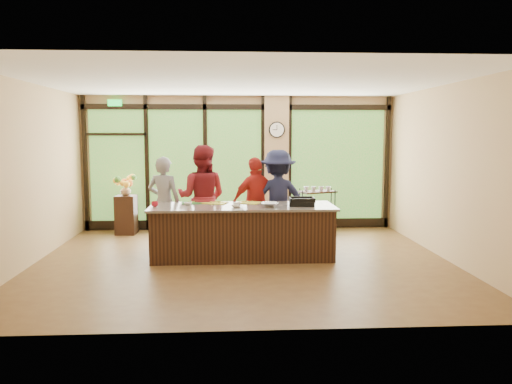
{
  "coord_description": "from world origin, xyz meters",
  "views": [
    {
      "loc": [
        -0.26,
        -8.28,
        2.16
      ],
      "look_at": [
        0.24,
        0.4,
        1.14
      ],
      "focal_mm": 35.0,
      "sensor_mm": 36.0,
      "label": 1
    }
  ],
  "objects": [
    {
      "name": "countertop",
      "position": [
        0.0,
        0.3,
        0.9
      ],
      "size": [
        3.2,
        1.1,
        0.04
      ],
      "primitive_type": "cube",
      "color": "gray",
      "rests_on": "island_base"
    },
    {
      "name": "prep_bowl_far",
      "position": [
        -0.1,
        0.41,
        0.94
      ],
      "size": [
        0.15,
        0.15,
        0.03
      ],
      "primitive_type": "imported",
      "rotation": [
        0.0,
        0.0,
        -0.08
      ],
      "color": "white",
      "rests_on": "countertop"
    },
    {
      "name": "flower_stand",
      "position": [
        -2.45,
        2.52,
        0.42
      ],
      "size": [
        0.44,
        0.44,
        0.84
      ],
      "primitive_type": "cube",
      "rotation": [
        0.0,
        0.0,
        -0.06
      ],
      "color": "#311B10",
      "rests_on": "floor"
    },
    {
      "name": "mixing_bowl",
      "position": [
        0.46,
        0.1,
        0.96
      ],
      "size": [
        0.37,
        0.37,
        0.07
      ],
      "primitive_type": "imported",
      "rotation": [
        0.0,
        0.0,
        -0.24
      ],
      "color": "silver",
      "rests_on": "countertop"
    },
    {
      "name": "back_wall",
      "position": [
        0.0,
        3.0,
        1.5
      ],
      "size": [
        7.0,
        0.0,
        7.0
      ],
      "primitive_type": "plane",
      "rotation": [
        1.57,
        0.0,
        0.0
      ],
      "color": "tan",
      "rests_on": "floor"
    },
    {
      "name": "cook_midright",
      "position": [
        0.28,
        1.05,
        0.86
      ],
      "size": [
        1.1,
        0.79,
        1.73
      ],
      "primitive_type": "imported",
      "rotation": [
        0.0,
        0.0,
        3.56
      ],
      "color": "#A82019",
      "rests_on": "floor"
    },
    {
      "name": "cook_midleft",
      "position": [
        -0.74,
        1.0,
        0.98
      ],
      "size": [
        1.07,
        0.91,
        1.95
      ],
      "primitive_type": "imported",
      "rotation": [
        0.0,
        0.0,
        2.95
      ],
      "color": "maroon",
      "rests_on": "floor"
    },
    {
      "name": "ceiling",
      "position": [
        0.0,
        0.0,
        3.0
      ],
      "size": [
        7.0,
        7.0,
        0.0
      ],
      "primitive_type": "plane",
      "rotation": [
        3.14,
        0.0,
        0.0
      ],
      "color": "white",
      "rests_on": "back_wall"
    },
    {
      "name": "left_wall",
      "position": [
        -3.5,
        0.0,
        1.5
      ],
      "size": [
        0.0,
        6.0,
        6.0
      ],
      "primitive_type": "plane",
      "rotation": [
        1.57,
        0.0,
        1.57
      ],
      "color": "tan",
      "rests_on": "floor"
    },
    {
      "name": "roasting_pan",
      "position": [
        1.02,
        0.21,
        0.96
      ],
      "size": [
        0.46,
        0.37,
        0.08
      ],
      "primitive_type": "cube",
      "rotation": [
        0.0,
        0.0,
        -0.09
      ],
      "color": "black",
      "rests_on": "countertop"
    },
    {
      "name": "cutting_board_left",
      "position": [
        -0.87,
        0.66,
        0.93
      ],
      "size": [
        0.45,
        0.36,
        0.01
      ],
      "primitive_type": "cube",
      "rotation": [
        0.0,
        0.0,
        0.13
      ],
      "color": "#2E7E30",
      "rests_on": "countertop"
    },
    {
      "name": "wall_clock",
      "position": [
        0.85,
        2.87,
        2.25
      ],
      "size": [
        0.36,
        0.04,
        0.36
      ],
      "color": "black",
      "rests_on": "window_wall"
    },
    {
      "name": "flower_vase",
      "position": [
        -2.45,
        2.52,
        0.96
      ],
      "size": [
        0.29,
        0.29,
        0.24
      ],
      "primitive_type": "imported",
      "rotation": [
        0.0,
        0.0,
        0.38
      ],
      "color": "#91714F",
      "rests_on": "flower_stand"
    },
    {
      "name": "red_ramekin",
      "position": [
        -1.5,
        0.23,
        0.97
      ],
      "size": [
        0.13,
        0.13,
        0.09
      ],
      "primitive_type": "imported",
      "rotation": [
        0.0,
        0.0,
        -0.09
      ],
      "color": "#AE1124",
      "rests_on": "countertop"
    },
    {
      "name": "island_base",
      "position": [
        0.0,
        0.3,
        0.44
      ],
      "size": [
        3.1,
        1.0,
        0.88
      ],
      "primitive_type": "cube",
      "color": "#311B10",
      "rests_on": "floor"
    },
    {
      "name": "prep_bowl_near",
      "position": [
        -0.95,
        0.43,
        0.94
      ],
      "size": [
        0.18,
        0.18,
        0.04
      ],
      "primitive_type": "imported",
      "rotation": [
        0.0,
        0.0,
        0.38
      ],
      "color": "white",
      "rests_on": "countertop"
    },
    {
      "name": "cutting_board_right",
      "position": [
        0.12,
        0.62,
        0.93
      ],
      "size": [
        0.5,
        0.45,
        0.01
      ],
      "primitive_type": "cube",
      "rotation": [
        0.0,
        0.0,
        -0.43
      ],
      "color": "gold",
      "rests_on": "countertop"
    },
    {
      "name": "cook_left",
      "position": [
        -1.45,
        1.09,
        0.87
      ],
      "size": [
        0.73,
        0.59,
        1.74
      ],
      "primitive_type": "imported",
      "rotation": [
        0.0,
        0.0,
        2.84
      ],
      "color": "gray",
      "rests_on": "floor"
    },
    {
      "name": "prep_bowl_mid",
      "position": [
        -0.12,
        0.07,
        0.94
      ],
      "size": [
        0.19,
        0.19,
        0.05
      ],
      "primitive_type": "imported",
      "rotation": [
        0.0,
        0.0,
        -0.34
      ],
      "color": "white",
      "rests_on": "countertop"
    },
    {
      "name": "cook_right",
      "position": [
        0.7,
        1.15,
        0.93
      ],
      "size": [
        1.22,
        0.73,
        1.86
      ],
      "primitive_type": "imported",
      "rotation": [
        0.0,
        0.0,
        3.18
      ],
      "color": "#171933",
      "rests_on": "floor"
    },
    {
      "name": "cutting_board_center",
      "position": [
        -0.49,
        0.62,
        0.93
      ],
      "size": [
        0.51,
        0.44,
        0.01
      ],
      "primitive_type": "cube",
      "rotation": [
        0.0,
        0.0,
        -0.32
      ],
      "color": "gold",
      "rests_on": "countertop"
    },
    {
      "name": "bar_cart",
      "position": [
        1.67,
        2.26,
        0.62
      ],
      "size": [
        0.87,
        0.68,
        1.04
      ],
      "rotation": [
        0.0,
        0.0,
        0.37
      ],
      "color": "#311B10",
      "rests_on": "floor"
    },
    {
      "name": "window_wall",
      "position": [
        0.16,
        2.95,
        1.39
      ],
      "size": [
        6.9,
        0.12,
        3.0
      ],
      "color": "tan",
      "rests_on": "floor"
    },
    {
      "name": "floor",
      "position": [
        0.0,
        0.0,
        0.0
      ],
      "size": [
        7.0,
        7.0,
        0.0
      ],
      "primitive_type": "plane",
      "color": "brown",
      "rests_on": "ground"
    },
    {
      "name": "right_wall",
      "position": [
        3.5,
        0.0,
        1.5
      ],
      "size": [
        0.0,
        6.0,
        6.0
      ],
      "primitive_type": "plane",
      "rotation": [
        1.57,
        0.0,
        -1.57
      ],
      "color": "tan",
      "rests_on": "floor"
    }
  ]
}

